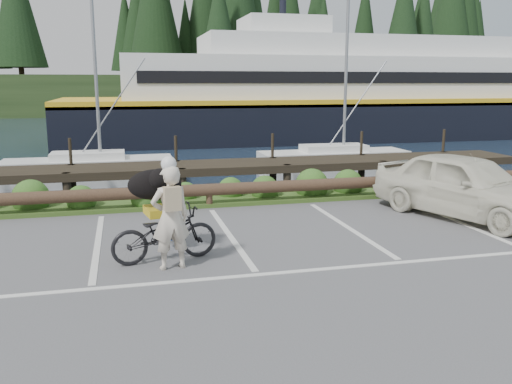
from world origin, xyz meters
TOP-DOWN VIEW (x-y plane):
  - ground at (0.00, 0.00)m, footprint 72.00×72.00m
  - harbor_backdrop at (0.39, 78.47)m, footprint 170.00×160.00m
  - vegetation_strip at (0.00, 5.30)m, footprint 34.00×1.60m
  - log_rail at (0.00, 4.60)m, footprint 32.00×0.30m
  - bicycle at (-1.40, 0.69)m, footprint 1.95×0.97m
  - cyclist at (-1.32, 0.27)m, footprint 0.71×0.53m
  - dog at (-1.51, 1.28)m, footprint 0.64×1.04m
  - parked_car at (5.56, 2.20)m, footprint 3.23×4.74m

SIDE VIEW (x-z plane):
  - harbor_backdrop at x=0.39m, z-range -15.00..15.00m
  - ground at x=0.00m, z-range 0.00..0.00m
  - log_rail at x=0.00m, z-range -0.30..0.30m
  - vegetation_strip at x=0.00m, z-range 0.00..0.10m
  - bicycle at x=-1.40m, z-range 0.00..0.98m
  - parked_car at x=5.56m, z-range 0.00..1.50m
  - cyclist at x=-1.32m, z-range 0.00..1.76m
  - dog at x=-1.51m, z-range 0.98..1.54m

